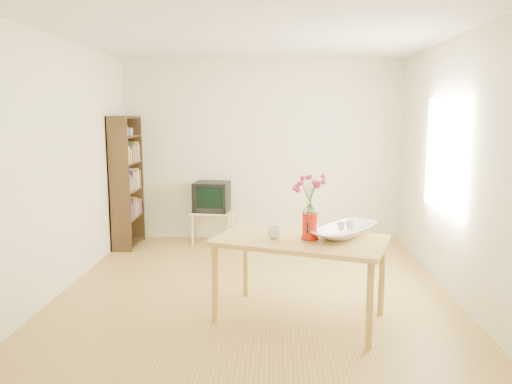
{
  "coord_description": "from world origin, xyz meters",
  "views": [
    {
      "loc": [
        0.22,
        -4.98,
        1.84
      ],
      "look_at": [
        0.0,
        0.3,
        1.0
      ],
      "focal_mm": 35.0,
      "sensor_mm": 36.0,
      "label": 1
    }
  ],
  "objects_px": {
    "table": "(300,247)",
    "television": "(212,196)",
    "bowl": "(346,208)",
    "pitcher": "(310,227)",
    "mug": "(275,233)"
  },
  "relations": [
    {
      "from": "bowl",
      "to": "television",
      "type": "height_order",
      "value": "bowl"
    },
    {
      "from": "pitcher",
      "to": "bowl",
      "type": "relative_size",
      "value": 0.43
    },
    {
      "from": "bowl",
      "to": "mug",
      "type": "bearing_deg",
      "value": -169.11
    },
    {
      "from": "bowl",
      "to": "television",
      "type": "relative_size",
      "value": 1.06
    },
    {
      "from": "television",
      "to": "bowl",
      "type": "bearing_deg",
      "value": -54.57
    },
    {
      "from": "mug",
      "to": "bowl",
      "type": "xyz_separation_m",
      "value": [
        0.63,
        0.12,
        0.2
      ]
    },
    {
      "from": "table",
      "to": "pitcher",
      "type": "height_order",
      "value": "pitcher"
    },
    {
      "from": "table",
      "to": "television",
      "type": "distance_m",
      "value": 2.92
    },
    {
      "from": "table",
      "to": "pitcher",
      "type": "relative_size",
      "value": 7.08
    },
    {
      "from": "table",
      "to": "bowl",
      "type": "xyz_separation_m",
      "value": [
        0.41,
        0.12,
        0.33
      ]
    },
    {
      "from": "pitcher",
      "to": "television",
      "type": "height_order",
      "value": "pitcher"
    },
    {
      "from": "mug",
      "to": "television",
      "type": "xyz_separation_m",
      "value": [
        -0.91,
        2.69,
        -0.13
      ]
    },
    {
      "from": "bowl",
      "to": "television",
      "type": "distance_m",
      "value": 3.02
    },
    {
      "from": "pitcher",
      "to": "television",
      "type": "relative_size",
      "value": 0.46
    },
    {
      "from": "table",
      "to": "mug",
      "type": "bearing_deg",
      "value": -159.29
    }
  ]
}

